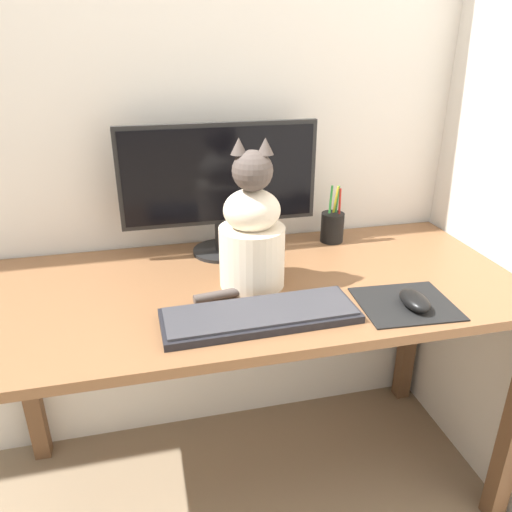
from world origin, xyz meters
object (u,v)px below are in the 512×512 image
at_px(keyboard, 260,315).
at_px(computer_mouse_right, 415,301).
at_px(monitor, 220,183).
at_px(cat, 252,233).
at_px(pen_cup, 332,226).

relative_size(keyboard, computer_mouse_right, 4.38).
relative_size(monitor, computer_mouse_right, 5.42).
height_order(monitor, keyboard, monitor).
distance_m(keyboard, cat, 0.22).
xyz_separation_m(keyboard, computer_mouse_right, (0.37, -0.04, 0.01)).
xyz_separation_m(cat, pen_cup, (0.31, 0.23, -0.09)).
distance_m(computer_mouse_right, pen_cup, 0.45).
bearing_deg(monitor, keyboard, -87.16).
bearing_deg(monitor, cat, -78.96).
height_order(cat, pen_cup, cat).
distance_m(monitor, cat, 0.24).
bearing_deg(computer_mouse_right, cat, 147.88).
distance_m(keyboard, computer_mouse_right, 0.37).
bearing_deg(keyboard, pen_cup, 49.42).
relative_size(keyboard, pen_cup, 2.55).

